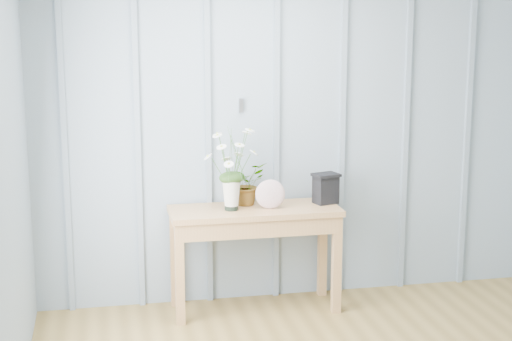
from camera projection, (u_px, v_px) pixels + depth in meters
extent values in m
cube|color=#8496A6|center=(309.00, 131.00, 5.75)|extent=(4.00, 0.01, 2.50)
cube|color=#A9A8AD|center=(241.00, 105.00, 5.59)|extent=(0.03, 0.01, 0.10)
cube|color=gray|center=(64.00, 138.00, 5.40)|extent=(0.04, 0.03, 2.50)
cube|color=gray|center=(138.00, 136.00, 5.49)|extent=(0.04, 0.03, 2.50)
cube|color=gray|center=(208.00, 134.00, 5.59)|extent=(0.04, 0.03, 2.50)
cube|color=gray|center=(276.00, 132.00, 5.69)|extent=(0.04, 0.03, 2.50)
cube|color=gray|center=(342.00, 130.00, 5.79)|extent=(0.04, 0.03, 2.50)
cube|color=gray|center=(406.00, 128.00, 5.89)|extent=(0.04, 0.03, 2.50)
cube|color=gray|center=(468.00, 126.00, 5.98)|extent=(0.04, 0.03, 2.50)
cube|color=#A27647|center=(255.00, 211.00, 5.52)|extent=(1.20, 0.45, 0.04)
cube|color=#A27647|center=(255.00, 222.00, 5.54)|extent=(1.13, 0.42, 0.12)
cube|color=#A27647|center=(180.00, 275.00, 5.31)|extent=(0.06, 0.06, 0.71)
cube|color=#A27647|center=(337.00, 265.00, 5.53)|extent=(0.06, 0.06, 0.71)
cube|color=#A27647|center=(175.00, 259.00, 5.66)|extent=(0.06, 0.06, 0.71)
cube|color=#A27647|center=(322.00, 250.00, 5.88)|extent=(0.06, 0.06, 0.71)
cylinder|color=black|center=(231.00, 206.00, 5.46)|extent=(0.09, 0.09, 0.06)
cone|color=silver|center=(231.00, 193.00, 5.44)|extent=(0.15, 0.15, 0.22)
ellipsoid|color=#1D3C14|center=(231.00, 178.00, 5.42)|extent=(0.17, 0.14, 0.09)
imported|color=#1D3C14|center=(246.00, 184.00, 5.60)|extent=(0.36, 0.35, 0.30)
ellipsoid|color=#8B5565|center=(270.00, 194.00, 5.48)|extent=(0.22, 0.09, 0.21)
cube|color=black|center=(326.00, 190.00, 5.64)|extent=(0.19, 0.16, 0.20)
cube|color=black|center=(326.00, 175.00, 5.61)|extent=(0.21, 0.18, 0.02)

